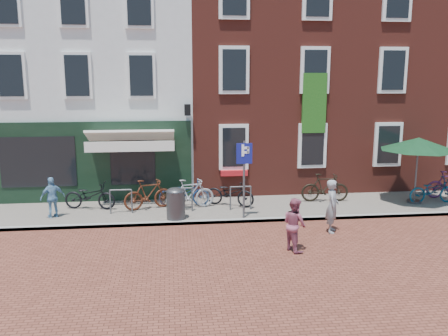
{
  "coord_description": "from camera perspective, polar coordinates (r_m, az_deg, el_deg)",
  "views": [
    {
      "loc": [
        -1.86,
        -14.18,
        4.57
      ],
      "look_at": [
        -0.08,
        1.1,
        1.58
      ],
      "focal_mm": 37.79,
      "sensor_mm": 36.0,
      "label": 1
    }
  ],
  "objects": [
    {
      "name": "bicycle_5",
      "position": [
        17.46,
        12.11,
        -2.33
      ],
      "size": [
        1.75,
        0.62,
        1.03
      ],
      "primitive_type": "imported",
      "rotation": [
        0.0,
        0.0,
        1.49
      ],
      "color": "black",
      "rests_on": "sidewalk"
    },
    {
      "name": "building_stucco",
      "position": [
        21.41,
        -15.35,
        10.43
      ],
      "size": [
        8.0,
        8.0,
        9.0
      ],
      "primitive_type": "cube",
      "color": "silver",
      "rests_on": "ground"
    },
    {
      "name": "bicycle_4",
      "position": [
        16.52,
        0.72,
        -3.03
      ],
      "size": [
        1.86,
        1.36,
        0.93
      ],
      "primitive_type": "imported",
      "rotation": [
        0.0,
        0.0,
        1.1
      ],
      "color": "black",
      "rests_on": "sidewalk"
    },
    {
      "name": "bicycle_3",
      "position": [
        16.23,
        -4.13,
        -3.13
      ],
      "size": [
        1.79,
        0.89,
        1.03
      ],
      "primitive_type": "imported",
      "rotation": [
        0.0,
        0.0,
        1.81
      ],
      "color": "#9E9DA0",
      "rests_on": "sidewalk"
    },
    {
      "name": "bicycle_2",
      "position": [
        16.56,
        -4.84,
        -3.03
      ],
      "size": [
        1.8,
        0.69,
        0.93
      ],
      "primitive_type": "imported",
      "rotation": [
        0.0,
        0.0,
        1.53
      ],
      "color": "navy",
      "rests_on": "sidewalk"
    },
    {
      "name": "litter_bin",
      "position": [
        15.07,
        -5.86,
        -4.08
      ],
      "size": [
        0.59,
        0.59,
        1.09
      ],
      "color": "#3B3B3D",
      "rests_on": "sidewalk"
    },
    {
      "name": "building_brick_right",
      "position": [
        23.36,
        18.7,
        11.49
      ],
      "size": [
        6.0,
        8.0,
        10.0
      ],
      "primitive_type": "cube",
      "color": "maroon",
      "rests_on": "ground"
    },
    {
      "name": "boy",
      "position": [
        12.71,
        8.53,
        -6.76
      ],
      "size": [
        0.77,
        0.85,
        1.44
      ],
      "primitive_type": "imported",
      "rotation": [
        0.0,
        0.0,
        1.96
      ],
      "color": "#9E4C62",
      "rests_on": "ground"
    },
    {
      "name": "bicycle_6",
      "position": [
        18.47,
        23.92,
        -2.48
      ],
      "size": [
        1.79,
        0.68,
        0.93
      ],
      "primitive_type": "imported",
      "rotation": [
        0.0,
        0.0,
        1.61
      ],
      "color": "navy",
      "rests_on": "sidewalk"
    },
    {
      "name": "building_brick_mid",
      "position": [
        21.53,
        3.76,
        12.13
      ],
      "size": [
        6.0,
        8.0,
        10.0
      ],
      "primitive_type": "cube",
      "color": "maroon",
      "rests_on": "ground"
    },
    {
      "name": "woman",
      "position": [
        14.37,
        12.97,
        -4.51
      ],
      "size": [
        0.55,
        0.67,
        1.59
      ],
      "primitive_type": "imported",
      "rotation": [
        0.0,
        0.0,
        1.23
      ],
      "color": "gray",
      "rests_on": "ground"
    },
    {
      "name": "bicycle_0",
      "position": [
        16.77,
        -15.93,
        -3.25
      ],
      "size": [
        1.86,
        0.98,
        0.93
      ],
      "primitive_type": "imported",
      "rotation": [
        0.0,
        0.0,
        1.36
      ],
      "color": "black",
      "rests_on": "sidewalk"
    },
    {
      "name": "parasol",
      "position": [
        17.97,
        22.49,
        2.98
      ],
      "size": [
        2.67,
        2.67,
        2.46
      ],
      "color": "#4C4C4F",
      "rests_on": "sidewalk"
    },
    {
      "name": "cafe_person",
      "position": [
        16.09,
        -20.03,
        -3.36
      ],
      "size": [
        0.83,
        0.67,
        1.33
      ],
      "primitive_type": "imported",
      "rotation": [
        0.0,
        0.0,
        3.67
      ],
      "color": "#6291B5",
      "rests_on": "sidewalk"
    },
    {
      "name": "parking_sign",
      "position": [
        14.86,
        2.45,
        0.2
      ],
      "size": [
        0.5,
        0.08,
        2.49
      ],
      "color": "#4C4C4F",
      "rests_on": "sidewalk"
    },
    {
      "name": "sidewalk",
      "position": [
        16.56,
        3.56,
        -4.85
      ],
      "size": [
        24.0,
        3.0,
        0.1
      ],
      "primitive_type": "cube",
      "color": "slate",
      "rests_on": "ground"
    },
    {
      "name": "bicycle_1",
      "position": [
        16.32,
        -9.12,
        -3.16
      ],
      "size": [
        1.79,
        1.0,
        1.03
      ],
      "primitive_type": "imported",
      "rotation": [
        0.0,
        0.0,
        1.89
      ],
      "color": "#4E2112",
      "rests_on": "sidewalk"
    },
    {
      "name": "ground",
      "position": [
        15.01,
        0.79,
        -6.72
      ],
      "size": [
        80.0,
        80.0,
        0.0
      ],
      "primitive_type": "plane",
      "color": "brown"
    }
  ]
}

